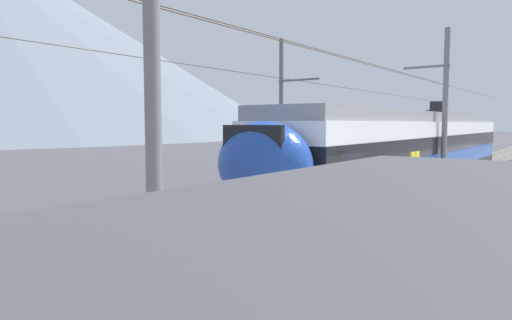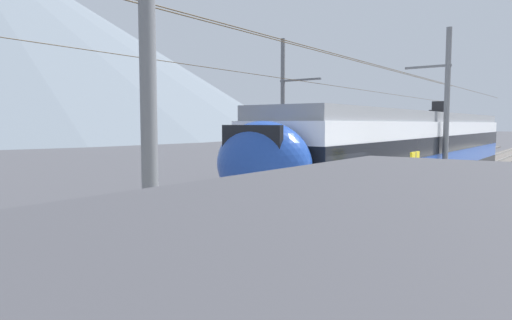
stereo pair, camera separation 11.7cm
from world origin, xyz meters
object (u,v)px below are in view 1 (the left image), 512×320
object	(u,v)px
catenary_mast_west	(146,61)
catenary_mast_far_side	(284,109)
potted_plant_platform_edge	(312,290)
platform_sign	(414,172)
train_near_platform	(413,146)
catenary_mast_mid	(442,110)
train_far_track	(414,137)

from	to	relation	value
catenary_mast_west	catenary_mast_far_side	distance (m)	18.80
potted_plant_platform_edge	platform_sign	bearing A→B (deg)	5.05
train_near_platform	platform_sign	distance (m)	9.28
catenary_mast_mid	catenary_mast_west	bearing A→B (deg)	-179.96
train_far_track	platform_sign	size ratio (longest dim) A/B	13.52
catenary_mast_mid	train_far_track	bearing A→B (deg)	20.17
train_near_platform	catenary_mast_west	distance (m)	18.05
train_near_platform	train_far_track	bearing A→B (deg)	16.56
catenary_mast_west	train_far_track	bearing A→B (deg)	10.60
train_far_track	catenary_mast_far_side	world-z (taller)	catenary_mast_far_side
platform_sign	potted_plant_platform_edge	size ratio (longest dim) A/B	2.96
train_near_platform	train_far_track	size ratio (longest dim) A/B	0.90
train_far_track	platform_sign	bearing A→B (deg)	-163.23
platform_sign	catenary_mast_far_side	bearing A→B (deg)	50.52
catenary_mast_mid	platform_sign	size ratio (longest dim) A/B	22.35
train_near_platform	catenary_mast_mid	size ratio (longest dim) A/B	0.54
train_far_track	catenary_mast_mid	xyz separation A→B (m)	(-17.19, -6.32, 1.70)
catenary_mast_west	platform_sign	world-z (taller)	catenary_mast_west
train_near_platform	potted_plant_platform_edge	distance (m)	16.60
catenary_mast_mid	potted_plant_platform_edge	distance (m)	15.39
train_near_platform	potted_plant_platform_edge	bearing A→B (deg)	-168.19
catenary_mast_west	catenary_mast_mid	xyz separation A→B (m)	(16.63, 0.01, -0.30)
train_far_track	catenary_mast_mid	distance (m)	18.40
catenary_mast_far_side	platform_sign	xyz separation A→B (m)	(-7.84, -9.51, -2.21)
train_far_track	potted_plant_platform_edge	size ratio (longest dim) A/B	40.04
train_near_platform	train_far_track	distance (m)	16.65
catenary_mast_far_side	potted_plant_platform_edge	bearing A→B (deg)	-146.16
train_near_platform	catenary_mast_mid	distance (m)	2.63
train_near_platform	catenary_mast_west	bearing A→B (deg)	-174.93
platform_sign	catenary_mast_west	bearing A→B (deg)	172.71
train_far_track	train_near_platform	bearing A→B (deg)	-163.44
train_far_track	catenary_mast_west	world-z (taller)	catenary_mast_west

